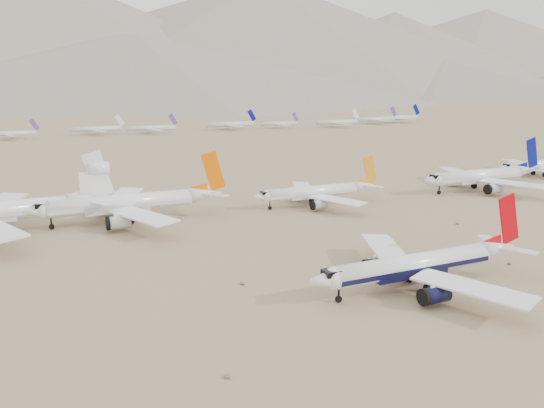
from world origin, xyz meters
The scene contains 9 objects.
ground centered at (0.00, 0.00, 0.00)m, with size 7000.00×7000.00×0.00m, color #80644A.
main_airliner centered at (-0.46, -0.25, 4.39)m, with size 45.27×44.22×15.98m.
row2_navy_widebody centered at (80.37, 63.47, 4.95)m, with size 49.84×48.74×17.73m.
row2_gold_tail centered at (15.36, 67.14, 4.09)m, with size 41.08×40.17×14.63m.
row2_orange_tail centered at (-41.06, 70.79, 5.13)m, with size 51.27×50.16×18.29m.
row2_blue_far centered at (124.79, 75.82, 4.28)m, with size 43.26×42.29×15.37m.
distant_storage_row centered at (11.12, 329.11, 4.40)m, with size 557.05×64.42×14.97m.
mountain_range centered at (70.18, 1648.01, 190.32)m, with size 7354.00×3024.00×470.00m.
foothills centered at (526.68, 1100.00, 67.15)m, with size 4637.50×1395.00×155.00m.
Camera 1 is at (-64.49, -73.14, 37.06)m, focal length 35.00 mm.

